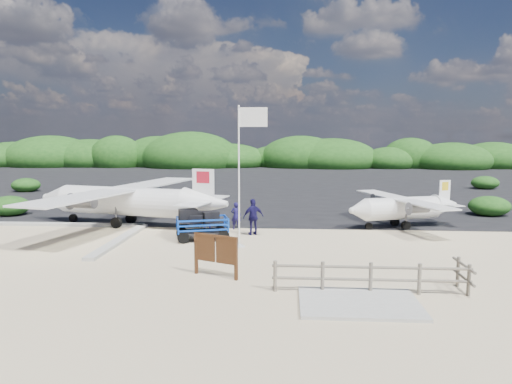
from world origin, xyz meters
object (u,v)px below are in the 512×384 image
(baggage_cart, at_px, (203,240))
(aircraft_large, at_px, (445,188))
(flagpole, at_px, (239,246))
(crew_c, at_px, (253,217))
(aircraft_small, at_px, (147,180))
(signboard, at_px, (216,277))
(crew_a, at_px, (236,216))
(crew_b, at_px, (207,214))

(baggage_cart, distance_m, aircraft_large, 30.65)
(flagpole, height_order, crew_c, flagpole)
(flagpole, bearing_deg, aircraft_large, 55.06)
(flagpole, bearing_deg, aircraft_small, 114.16)
(signboard, bearing_deg, aircraft_large, 82.57)
(baggage_cart, distance_m, crew_c, 2.85)
(crew_a, height_order, crew_b, crew_b)
(aircraft_large, xyz_separation_m, aircraft_small, (-31.42, 6.20, 0.00))
(flagpole, relative_size, signboard, 3.35)
(baggage_cart, xyz_separation_m, flagpole, (1.89, -1.18, 0.00))
(crew_b, distance_m, aircraft_large, 29.05)
(crew_a, distance_m, crew_b, 1.55)
(signboard, distance_m, crew_c, 7.14)
(flagpole, height_order, aircraft_small, flagpole)
(aircraft_small, bearing_deg, signboard, 92.42)
(baggage_cart, height_order, crew_c, crew_c)
(crew_b, bearing_deg, baggage_cart, 109.16)
(crew_c, relative_size, aircraft_large, 0.13)
(signboard, relative_size, crew_a, 1.28)
(crew_a, height_order, crew_c, crew_c)
(crew_c, bearing_deg, crew_a, -74.49)
(signboard, bearing_deg, crew_b, 125.92)
(signboard, bearing_deg, crew_a, 115.15)
(crew_b, bearing_deg, crew_c, 173.88)
(crew_c, bearing_deg, crew_b, -44.05)
(signboard, relative_size, aircraft_small, 0.28)
(crew_c, distance_m, aircraft_large, 28.16)
(baggage_cart, distance_m, aircraft_small, 32.33)
(crew_a, xyz_separation_m, crew_c, (1.02, -1.26, 0.18))
(baggage_cart, relative_size, aircraft_large, 0.19)
(baggage_cart, distance_m, signboard, 5.89)
(baggage_cart, distance_m, crew_a, 3.01)
(flagpole, relative_size, crew_c, 3.44)
(aircraft_small, bearing_deg, crew_c, 98.26)
(crew_c, bearing_deg, flagpole, 56.31)
(flagpole, height_order, signboard, flagpole)
(crew_b, relative_size, crew_c, 0.92)
(crew_a, relative_size, aircraft_small, 0.22)
(signboard, height_order, crew_c, crew_c)
(signboard, relative_size, crew_c, 1.03)
(crew_a, relative_size, crew_b, 0.87)
(signboard, height_order, crew_b, crew_b)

